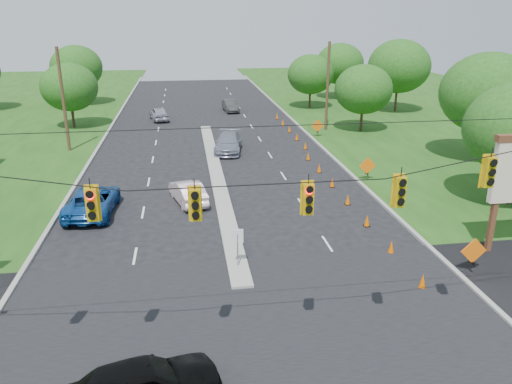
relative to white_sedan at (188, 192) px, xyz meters
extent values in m
plane|color=black|center=(2.21, -15.38, -0.72)|extent=(160.00, 160.00, 0.00)
cube|color=black|center=(2.21, -15.38, -0.72)|extent=(160.00, 14.00, 0.02)
cube|color=gray|center=(-7.89, 14.62, -0.72)|extent=(0.25, 110.00, 0.16)
cube|color=gray|center=(12.31, 14.62, -0.72)|extent=(0.25, 110.00, 0.16)
cube|color=gray|center=(2.21, 5.62, -0.72)|extent=(1.00, 34.00, 0.18)
cylinder|color=gray|center=(2.21, -9.38, 0.18)|extent=(0.06, 0.06, 1.80)
cube|color=white|center=(2.21, -9.38, 0.98)|extent=(0.55, 0.04, 0.70)
cylinder|color=black|center=(2.21, -16.38, 6.28)|extent=(24.00, 0.04, 0.04)
cube|color=yellow|center=(-2.79, -16.38, 5.51)|extent=(0.34, 0.24, 1.00)
cube|color=yellow|center=(0.21, -16.38, 5.33)|extent=(0.34, 0.24, 1.00)
cube|color=yellow|center=(3.71, -16.38, 5.33)|extent=(0.34, 0.24, 1.00)
cube|color=yellow|center=(6.71, -16.38, 5.42)|extent=(0.34, 0.24, 1.00)
cube|color=yellow|center=(9.71, -16.38, 5.95)|extent=(0.34, 0.24, 1.00)
cylinder|color=#422D1C|center=(-10.29, 14.62, 3.78)|extent=(0.28, 0.28, 9.00)
cylinder|color=#422D1C|center=(14.71, 19.62, 3.78)|extent=(0.28, 0.28, 9.00)
cube|color=#59331E|center=(15.11, -9.38, 1.48)|extent=(0.25, 0.25, 4.40)
cone|color=#E45900|center=(10.11, -12.38, -0.37)|extent=(0.32, 0.32, 0.70)
cone|color=#E45900|center=(10.11, -8.88, -0.37)|extent=(0.32, 0.32, 0.70)
cone|color=#E45900|center=(10.11, -5.38, -0.37)|extent=(0.32, 0.32, 0.70)
cone|color=#E45900|center=(10.11, -1.88, -0.37)|extent=(0.32, 0.32, 0.70)
cone|color=#E45900|center=(10.11, 1.62, -0.37)|extent=(0.32, 0.32, 0.70)
cone|color=#E45900|center=(10.11, 5.12, -0.37)|extent=(0.32, 0.32, 0.70)
cone|color=#E45900|center=(10.11, 8.62, -0.37)|extent=(0.32, 0.32, 0.70)
cone|color=#E45900|center=(10.71, 12.12, -0.37)|extent=(0.32, 0.32, 0.70)
cone|color=#E45900|center=(10.71, 15.62, -0.37)|extent=(0.32, 0.32, 0.70)
cone|color=#E45900|center=(10.71, 19.12, -0.37)|extent=(0.32, 0.32, 0.70)
cone|color=#E45900|center=(10.71, 22.62, -0.37)|extent=(0.32, 0.32, 0.70)
cone|color=#E45900|center=(10.71, 26.12, -0.37)|extent=(0.32, 0.32, 0.70)
cube|color=black|center=(13.01, -11.38, -0.17)|extent=(0.06, 0.58, 0.26)
cube|color=black|center=(13.01, -11.38, -0.17)|extent=(0.06, 0.58, 0.26)
cube|color=orange|center=(13.01, -11.38, 0.43)|extent=(1.27, 0.05, 1.27)
cube|color=black|center=(13.01, 2.62, -0.17)|extent=(0.06, 0.58, 0.26)
cube|color=black|center=(13.01, 2.62, -0.17)|extent=(0.06, 0.58, 0.26)
cube|color=orange|center=(13.01, 2.62, 0.43)|extent=(1.27, 0.05, 1.27)
cube|color=black|center=(13.01, 16.62, -0.17)|extent=(0.06, 0.58, 0.26)
cube|color=black|center=(13.01, 16.62, -0.17)|extent=(0.06, 0.58, 0.26)
cube|color=orange|center=(13.01, 16.62, 0.43)|extent=(1.27, 0.05, 1.27)
cylinder|color=black|center=(-11.79, 24.62, 0.54)|extent=(0.28, 0.28, 2.52)
ellipsoid|color=#194C14|center=(-11.79, 24.62, 3.62)|extent=(5.88, 5.88, 5.04)
cylinder|color=black|center=(-13.79, 39.62, 0.72)|extent=(0.28, 0.28, 2.88)
ellipsoid|color=#194C14|center=(-13.79, 39.62, 4.24)|extent=(6.72, 6.72, 5.76)
cylinder|color=black|center=(20.21, -3.38, 0.72)|extent=(0.28, 0.28, 2.88)
cylinder|color=black|center=(24.21, 6.62, 0.90)|extent=(0.28, 0.28, 3.24)
ellipsoid|color=#194C14|center=(24.21, 6.62, 4.86)|extent=(7.56, 7.56, 6.48)
cylinder|color=black|center=(18.21, 18.62, 0.54)|extent=(0.28, 0.28, 2.52)
ellipsoid|color=#194C14|center=(18.21, 18.62, 3.62)|extent=(5.88, 5.88, 5.04)
cylinder|color=black|center=(26.21, 28.62, 0.90)|extent=(0.28, 0.28, 3.24)
ellipsoid|color=#194C14|center=(26.21, 28.62, 4.86)|extent=(7.56, 7.56, 6.48)
cylinder|color=black|center=(22.21, 39.62, 0.72)|extent=(0.28, 0.28, 2.88)
ellipsoid|color=#194C14|center=(22.21, 39.62, 4.24)|extent=(6.72, 6.72, 5.76)
cylinder|color=black|center=(16.21, 32.62, 0.54)|extent=(0.28, 0.28, 2.52)
ellipsoid|color=#194C14|center=(16.21, 32.62, 3.62)|extent=(5.88, 5.88, 5.04)
imported|color=#F5D1D4|center=(0.00, 0.00, 0.00)|extent=(2.59, 4.59, 1.43)
imported|color=#134793|center=(-5.79, -1.03, 0.08)|extent=(2.97, 5.90, 1.60)
imported|color=gray|center=(3.75, 12.32, 0.08)|extent=(3.10, 5.78, 1.59)
imported|color=#9695A4|center=(-2.86, 27.44, 0.04)|extent=(2.62, 4.69, 1.51)
imported|color=#303030|center=(5.81, 31.88, 0.00)|extent=(1.94, 4.49, 1.44)
camera|label=1|loc=(0.02, -30.58, 10.75)|focal=35.00mm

